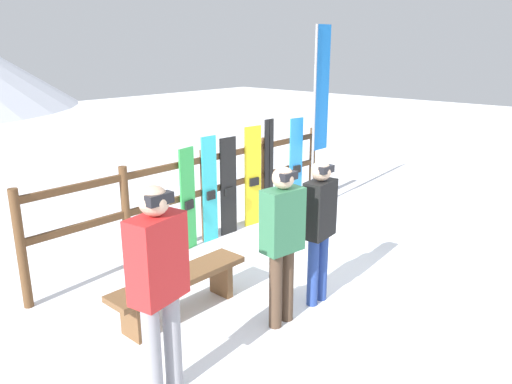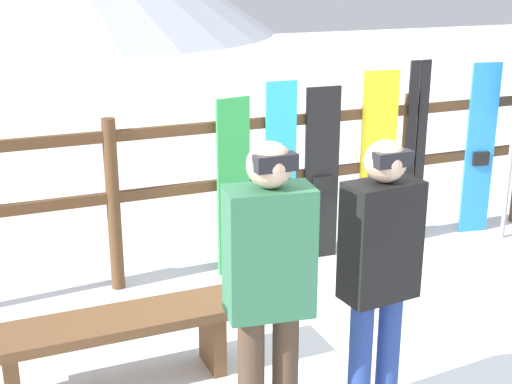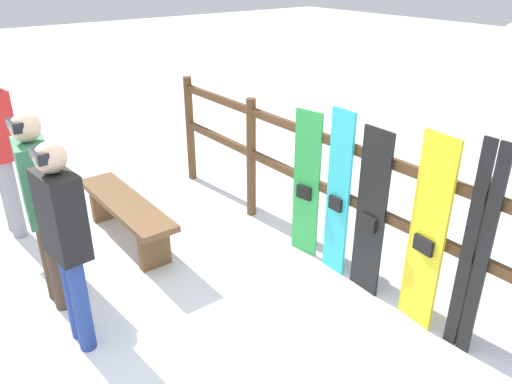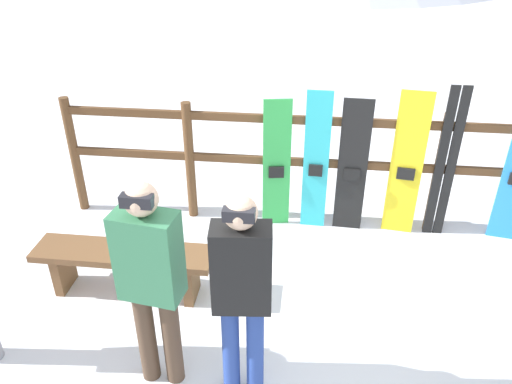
{
  "view_description": "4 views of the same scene",
  "coord_description": "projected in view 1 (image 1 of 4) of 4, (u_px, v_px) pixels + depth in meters",
  "views": [
    {
      "loc": [
        -4.41,
        -3.18,
        2.65
      ],
      "look_at": [
        -0.01,
        0.79,
        0.9
      ],
      "focal_mm": 35.0,
      "sensor_mm": 36.0,
      "label": 1
    },
    {
      "loc": [
        -2.19,
        -3.16,
        2.33
      ],
      "look_at": [
        -0.38,
        1.16,
        0.82
      ],
      "focal_mm": 50.0,
      "sensor_mm": 36.0,
      "label": 2
    },
    {
      "loc": [
        2.66,
        -1.17,
        2.56
      ],
      "look_at": [
        -0.16,
        0.98,
        0.9
      ],
      "focal_mm": 35.0,
      "sensor_mm": 36.0,
      "label": 3
    },
    {
      "loc": [
        -0.03,
        -2.81,
        2.96
      ],
      "look_at": [
        -0.46,
        0.93,
        0.81
      ],
      "focal_mm": 35.0,
      "sensor_mm": 36.0,
      "label": 4
    }
  ],
  "objects": [
    {
      "name": "snowboard_blue",
      "position": [
        296.0,
        165.0,
        8.22
      ],
      "size": [
        0.27,
        0.09,
        1.53
      ],
      "color": "#288CE0",
      "rests_on": "ground"
    },
    {
      "name": "bench",
      "position": [
        180.0,
        284.0,
        5.02
      ],
      "size": [
        1.53,
        0.36,
        0.44
      ],
      "color": "brown",
      "rests_on": "ground"
    },
    {
      "name": "snowboard_green",
      "position": [
        188.0,
        200.0,
        6.58
      ],
      "size": [
        0.28,
        0.09,
        1.39
      ],
      "color": "green",
      "rests_on": "ground"
    },
    {
      "name": "ground_plane",
      "position": [
        306.0,
        277.0,
        5.93
      ],
      "size": [
        40.0,
        40.0,
        0.0
      ],
      "primitive_type": "plane",
      "color": "white"
    },
    {
      "name": "snowboard_cyan",
      "position": [
        210.0,
        190.0,
        6.85
      ],
      "size": [
        0.25,
        0.06,
        1.49
      ],
      "color": "#2DBFCC",
      "rests_on": "ground"
    },
    {
      "name": "snowboard_black_stripe",
      "position": [
        228.0,
        187.0,
        7.12
      ],
      "size": [
        0.29,
        0.07,
        1.42
      ],
      "color": "black",
      "rests_on": "ground"
    },
    {
      "name": "person_plaid_green",
      "position": [
        282.0,
        235.0,
        4.7
      ],
      "size": [
        0.43,
        0.28,
        1.6
      ],
      "color": "#4C3828",
      "rests_on": "ground"
    },
    {
      "name": "snowboard_yellow",
      "position": [
        253.0,
        177.0,
        7.47
      ],
      "size": [
        0.31,
        0.08,
        1.52
      ],
      "color": "yellow",
      "rests_on": "ground"
    },
    {
      "name": "ski_pair_black",
      "position": [
        269.0,
        170.0,
        7.73
      ],
      "size": [
        0.19,
        0.02,
        1.58
      ],
      "color": "black",
      "rests_on": "ground"
    },
    {
      "name": "person_red",
      "position": [
        159.0,
        278.0,
        3.68
      ],
      "size": [
        0.47,
        0.31,
        1.71
      ],
      "color": "gray",
      "rests_on": "ground"
    },
    {
      "name": "person_black",
      "position": [
        319.0,
        222.0,
        5.11
      ],
      "size": [
        0.39,
        0.24,
        1.55
      ],
      "color": "navy",
      "rests_on": "ground"
    },
    {
      "name": "rental_flag",
      "position": [
        319.0,
        101.0,
        7.96
      ],
      "size": [
        0.4,
        0.04,
        2.96
      ],
      "color": "#99999E",
      "rests_on": "ground"
    },
    {
      "name": "fence",
      "position": [
        204.0,
        189.0,
        6.85
      ],
      "size": [
        5.14,
        0.1,
        1.3
      ],
      "color": "brown",
      "rests_on": "ground"
    }
  ]
}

